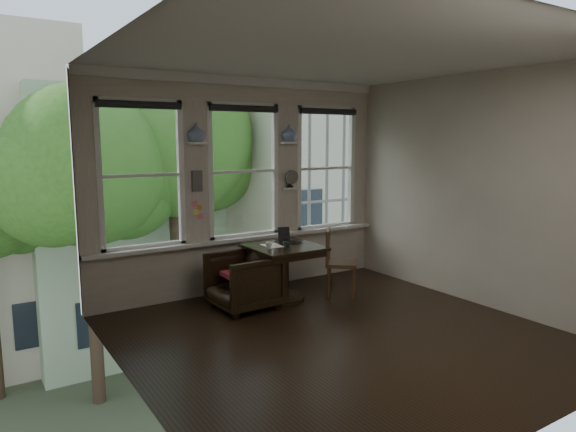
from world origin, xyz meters
TOP-DOWN VIEW (x-y plane):
  - ground at (0.00, 0.00)m, footprint 4.50×4.50m
  - ceiling at (0.00, 0.00)m, footprint 4.50×4.50m
  - wall_back at (0.00, 2.25)m, footprint 4.50×0.00m
  - wall_front at (0.00, -2.25)m, footprint 4.50×0.00m
  - wall_left at (-2.25, 0.00)m, footprint 0.00×4.50m
  - wall_right at (2.25, 0.00)m, footprint 0.00×4.50m
  - window_left at (-1.45, 2.25)m, footprint 1.10×0.12m
  - window_center at (0.00, 2.25)m, footprint 1.10×0.12m
  - window_right at (1.45, 2.25)m, footprint 1.10×0.12m
  - shelf_left at (-0.72, 2.15)m, footprint 0.26×0.16m
  - shelf_right at (0.72, 2.15)m, footprint 0.26×0.16m
  - intercom at (-0.72, 2.18)m, footprint 0.14×0.06m
  - sticky_notes at (-0.72, 2.19)m, footprint 0.16×0.01m
  - desk_fan at (0.72, 2.13)m, footprint 0.20×0.20m
  - vase_left at (-0.72, 2.15)m, footprint 0.24×0.24m
  - vase_right at (0.72, 2.15)m, footprint 0.24×0.24m
  - table at (0.17, 1.43)m, footprint 0.90×0.90m
  - armchair_left at (-0.45, 1.42)m, footprint 0.82×0.80m
  - cushion_red at (-0.45, 1.42)m, footprint 0.45×0.45m
  - side_chair_right at (0.97, 1.20)m, footprint 0.59×0.59m
  - laptop at (0.40, 1.51)m, footprint 0.33×0.22m
  - mug at (-0.09, 1.37)m, footprint 0.11×0.11m
  - drinking_glass at (0.18, 1.36)m, footprint 0.11×0.11m
  - tablet at (0.27, 1.58)m, footprint 0.17×0.11m
  - papers at (0.04, 1.52)m, footprint 0.25×0.32m

SIDE VIEW (x-z plane):
  - ground at x=0.00m, z-range 0.00..0.00m
  - armchair_left at x=-0.45m, z-range 0.00..0.72m
  - table at x=0.17m, z-range 0.00..0.75m
  - cushion_red at x=-0.45m, z-range 0.42..0.48m
  - side_chair_right at x=0.97m, z-range 0.00..0.92m
  - papers at x=0.04m, z-range 0.75..0.75m
  - laptop at x=0.40m, z-range 0.75..0.77m
  - mug at x=-0.09m, z-range 0.75..0.83m
  - drinking_glass at x=0.18m, z-range 0.75..0.84m
  - tablet at x=0.27m, z-range 0.75..0.97m
  - sticky_notes at x=-0.72m, z-range 1.13..1.37m
  - wall_back at x=0.00m, z-range -0.75..3.75m
  - wall_front at x=0.00m, z-range -0.75..3.75m
  - wall_left at x=-2.25m, z-range -0.75..3.75m
  - wall_right at x=2.25m, z-range -0.75..3.75m
  - desk_fan at x=0.72m, z-range 1.41..1.65m
  - intercom at x=-0.72m, z-range 1.46..1.74m
  - window_left at x=-1.45m, z-range 0.75..2.65m
  - window_center at x=0.00m, z-range 0.75..2.65m
  - window_right at x=1.45m, z-range 0.75..2.65m
  - shelf_left at x=-0.72m, z-range 2.08..2.12m
  - shelf_right at x=0.72m, z-range 2.08..2.12m
  - vase_left at x=-0.72m, z-range 2.12..2.36m
  - vase_right at x=0.72m, z-range 2.12..2.36m
  - ceiling at x=0.00m, z-range 3.00..3.00m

